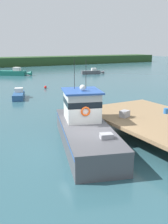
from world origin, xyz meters
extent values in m
plane|color=#2D5660|center=(0.00, 0.00, 0.00)|extent=(200.00, 200.00, 0.00)
cylinder|color=#4C3D2D|center=(2.20, 4.10, 0.50)|extent=(0.36, 0.36, 1.00)
cylinder|color=#4C3D2D|center=(7.40, 4.10, 0.50)|extent=(0.36, 0.36, 1.00)
cube|color=#937551|center=(4.80, 0.00, 1.10)|extent=(6.00, 9.00, 0.20)
cube|color=#4C4C51|center=(0.20, 0.60, 0.55)|extent=(4.85, 8.38, 1.10)
cone|color=#4C4C51|center=(1.71, 5.26, 0.55)|extent=(1.60, 2.05, 1.10)
cube|color=#234C9E|center=(0.20, 0.60, 1.00)|extent=(4.82, 8.24, 0.12)
cube|color=#4C4C51|center=(0.20, 0.60, 1.16)|extent=(4.89, 8.39, 0.12)
cube|color=silver|center=(0.57, 1.74, 2.00)|extent=(2.49, 2.68, 1.80)
cube|color=black|center=(0.57, 1.74, 2.31)|extent=(2.51, 2.70, 0.36)
cube|color=#2D56A8|center=(0.57, 1.74, 2.95)|extent=(2.81, 3.04, 0.10)
sphere|color=white|center=(0.48, 1.46, 3.18)|extent=(0.36, 0.36, 0.36)
cylinder|color=black|center=(0.39, 2.33, 3.90)|extent=(0.03, 0.03, 1.80)
cylinder|color=black|center=(1.06, 2.11, 3.90)|extent=(0.03, 0.03, 1.80)
cube|color=#939399|center=(0.04, -1.66, 1.28)|extent=(0.71, 0.60, 0.36)
torus|color=orange|center=(-1.04, -1.94, 1.16)|extent=(0.71, 0.71, 0.12)
torus|color=#EA5119|center=(0.22, 0.66, 2.00)|extent=(0.54, 0.26, 0.54)
cube|color=#9E9EA3|center=(3.18, 0.96, 1.41)|extent=(0.72, 0.62, 0.41)
cylinder|color=#2866B2|center=(6.09, 0.33, 1.37)|extent=(0.32, 0.32, 0.34)
cube|color=#285184|center=(0.45, 15.72, 0.30)|extent=(2.12, 3.49, 0.61)
cone|color=#285184|center=(1.16, 17.68, 0.30)|extent=(0.85, 0.99, 0.61)
cube|color=silver|center=(0.65, 16.27, 0.83)|extent=(1.08, 1.07, 0.45)
cube|color=#4C4C51|center=(19.74, 33.09, 0.34)|extent=(3.87, 2.23, 0.67)
cone|color=#4C4C51|center=(21.93, 32.39, 0.34)|extent=(1.08, 0.92, 0.67)
cube|color=silver|center=(20.35, 32.89, 0.92)|extent=(1.16, 1.17, 0.50)
cube|color=#196B5B|center=(5.37, 38.16, 0.45)|extent=(4.92, 4.10, 0.89)
cone|color=#196B5B|center=(7.88, 36.40, 0.45)|extent=(1.52, 1.43, 0.89)
cube|color=silver|center=(6.07, 37.66, 1.23)|extent=(1.72, 1.73, 0.67)
sphere|color=red|center=(5.33, 20.60, 0.19)|extent=(0.37, 0.37, 0.37)
camera|label=1|loc=(-6.41, -11.06, 5.49)|focal=40.59mm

